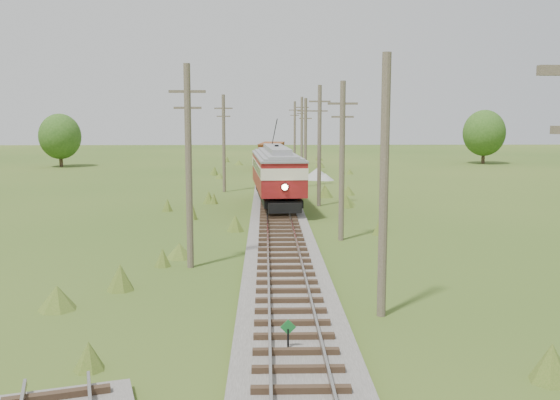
{
  "coord_description": "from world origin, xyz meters",
  "views": [
    {
      "loc": [
        -0.83,
        -15.42,
        6.77
      ],
      "look_at": [
        0.0,
        19.7,
        2.0
      ],
      "focal_mm": 40.0,
      "sensor_mm": 36.0,
      "label": 1
    }
  ],
  "objects_px": {
    "streetcar": "(277,171)",
    "gravel_pile": "(318,174)",
    "switch_marker": "(288,335)",
    "gondola": "(272,153)"
  },
  "relations": [
    {
      "from": "streetcar",
      "to": "gravel_pile",
      "type": "height_order",
      "value": "streetcar"
    },
    {
      "from": "switch_marker",
      "to": "gravel_pile",
      "type": "distance_m",
      "value": 49.38
    },
    {
      "from": "switch_marker",
      "to": "streetcar",
      "type": "relative_size",
      "value": 0.08
    },
    {
      "from": "switch_marker",
      "to": "streetcar",
      "type": "xyz_separation_m",
      "value": [
        0.2,
        28.74,
        2.12
      ]
    },
    {
      "from": "switch_marker",
      "to": "gondola",
      "type": "distance_m",
      "value": 62.83
    },
    {
      "from": "gondola",
      "to": "gravel_pile",
      "type": "xyz_separation_m",
      "value": [
        4.83,
        -13.69,
        -1.48
      ]
    },
    {
      "from": "streetcar",
      "to": "gravel_pile",
      "type": "xyz_separation_m",
      "value": [
        4.83,
        20.38,
        -2.19
      ]
    },
    {
      "from": "streetcar",
      "to": "gondola",
      "type": "distance_m",
      "value": 34.08
    },
    {
      "from": "switch_marker",
      "to": "gondola",
      "type": "relative_size",
      "value": 0.13
    },
    {
      "from": "switch_marker",
      "to": "gondola",
      "type": "bearing_deg",
      "value": 89.82
    }
  ]
}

